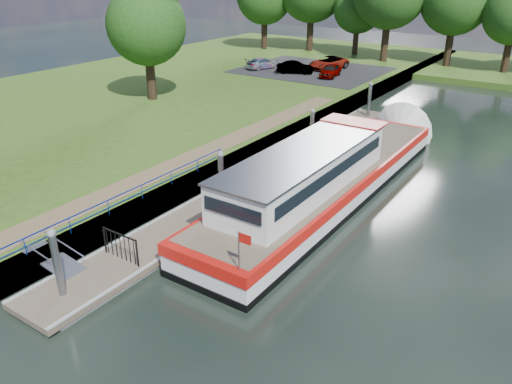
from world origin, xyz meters
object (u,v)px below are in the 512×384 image
Objects in this scene: car_b at (295,67)px; car_c at (263,63)px; pontoon at (272,175)px; car_a at (331,71)px; barge at (332,174)px; car_d at (328,63)px.

car_b reaches higher than car_c.
car_a reaches higher than pontoon.
pontoon is at bearing -179.62° from barge.
car_b is at bearing 124.07° from barge.
car_c is at bearing 124.41° from pontoon.
car_a is (-11.41, 22.82, 0.35)m from barge.
car_a is at bearing -160.40° from car_c.
car_c is (-15.58, 22.75, 1.20)m from pontoon.
car_a is at bearing -43.50° from car_d.
barge is 5.86× the size of car_b.
barge is 5.97× the size of car_a.
car_a is 3.73m from car_b.
pontoon is at bearing -176.90° from car_b.
pontoon is 3.71m from barge.
car_d is at bearing 110.47° from car_a.
car_c is 6.80m from car_d.
car_a is 0.98× the size of car_b.
barge reaches higher than car_b.
pontoon is 8.32× the size of car_b.
car_d is (-13.38, 26.29, 0.38)m from barge.
car_d is (-9.79, 26.31, 1.29)m from pontoon.
car_c is (-19.17, 22.72, 0.30)m from barge.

